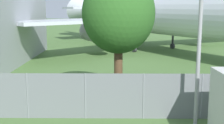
% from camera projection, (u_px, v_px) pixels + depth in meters
% --- Properties ---
extents(perimeter_fence, '(56.07, 0.07, 2.04)m').
position_uv_depth(perimeter_fence, '(143.00, 96.00, 13.62)').
color(perimeter_fence, gray).
rests_on(perimeter_fence, ground).
extents(airplane, '(28.75, 36.31, 13.35)m').
position_uv_depth(airplane, '(162.00, 13.00, 33.38)').
color(airplane, silver).
rests_on(airplane, ground).
extents(tree_behind_benches, '(3.55, 3.55, 6.50)m').
position_uv_depth(tree_behind_benches, '(118.00, 14.00, 15.08)').
color(tree_behind_benches, brown).
rests_on(tree_behind_benches, ground).
extents(light_mast, '(0.44, 0.44, 7.27)m').
position_uv_depth(light_mast, '(201.00, 17.00, 12.09)').
color(light_mast, '#99999E').
rests_on(light_mast, ground).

